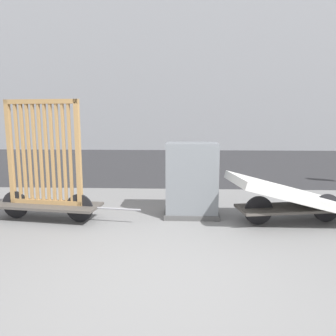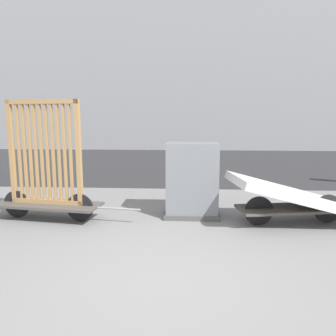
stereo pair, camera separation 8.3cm
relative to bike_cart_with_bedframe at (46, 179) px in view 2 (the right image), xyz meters
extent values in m
plane|color=slate|center=(1.96, -1.89, -0.67)|extent=(60.00, 60.00, 0.00)
cube|color=#2D2D30|center=(1.96, 6.88, -0.67)|extent=(56.00, 8.94, 0.01)
cube|color=gray|center=(1.96, 13.34, 5.45)|extent=(48.00, 4.00, 12.25)
cube|color=#4C4742|center=(-0.01, 0.00, -0.43)|extent=(1.80, 0.81, 0.04)
cylinder|color=black|center=(0.55, -0.08, -0.45)|extent=(0.45, 0.10, 0.45)
cylinder|color=black|center=(-0.57, 0.08, -0.45)|extent=(0.45, 0.10, 0.45)
cylinder|color=gray|center=(1.20, -0.17, -0.43)|extent=(0.70, 0.13, 0.03)
cube|color=#A87F4C|center=(-0.01, 0.00, -0.37)|extent=(1.24, 0.24, 0.07)
cube|color=#A87F4C|center=(-0.01, 0.00, 1.21)|extent=(1.24, 0.24, 0.07)
cube|color=#A87F4C|center=(-0.59, 0.08, 0.42)|extent=(0.08, 0.08, 1.66)
cube|color=#A87F4C|center=(0.57, -0.08, 0.42)|extent=(0.08, 0.08, 1.66)
cube|color=#A87F4C|center=(-0.45, 0.06, 0.42)|extent=(0.04, 0.05, 1.59)
cube|color=#A87F4C|center=(-0.35, 0.05, 0.42)|extent=(0.04, 0.05, 1.59)
cube|color=#A87F4C|center=(-0.25, 0.04, 0.42)|extent=(0.04, 0.05, 1.59)
cube|color=#A87F4C|center=(-0.16, 0.02, 0.42)|extent=(0.04, 0.05, 1.59)
cube|color=#A87F4C|center=(-0.06, 0.01, 0.42)|extent=(0.04, 0.05, 1.59)
cube|color=#A87F4C|center=(0.04, -0.01, 0.42)|extent=(0.04, 0.05, 1.59)
cube|color=#A87F4C|center=(0.14, -0.02, 0.42)|extent=(0.04, 0.05, 1.59)
cube|color=#A87F4C|center=(0.24, -0.03, 0.42)|extent=(0.04, 0.05, 1.59)
cube|color=#A87F4C|center=(0.34, -0.05, 0.42)|extent=(0.04, 0.05, 1.59)
cube|color=#A87F4C|center=(0.44, -0.06, 0.42)|extent=(0.04, 0.05, 1.59)
cube|color=#4C4742|center=(3.92, 0.00, -0.43)|extent=(1.81, 0.85, 0.04)
cylinder|color=black|center=(4.47, 0.09, -0.45)|extent=(0.45, 0.11, 0.45)
cylinder|color=black|center=(3.36, -0.09, -0.45)|extent=(0.45, 0.11, 0.45)
cube|color=silver|center=(3.92, 0.00, -0.22)|extent=(2.10, 1.30, 0.65)
cube|color=#4C4C4C|center=(2.34, 0.32, -0.63)|extent=(0.91, 0.60, 0.08)
cube|color=slate|center=(2.34, 0.32, -0.06)|extent=(0.85, 0.54, 1.23)
camera|label=1|loc=(2.17, -5.04, 0.98)|focal=35.00mm
camera|label=2|loc=(2.25, -5.03, 0.98)|focal=35.00mm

